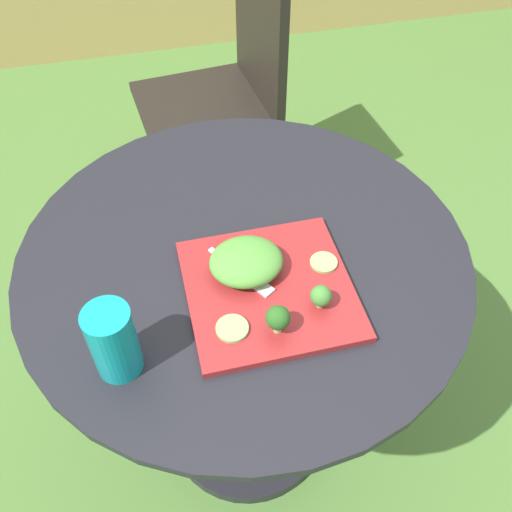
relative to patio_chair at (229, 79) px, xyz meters
name	(u,v)px	position (x,y,z in m)	size (l,w,h in m)	color
ground_plane	(248,425)	(-0.17, -0.97, -0.53)	(12.00, 12.00, 0.00)	#4C7533
patio_table	(246,334)	(-0.17, -0.97, -0.06)	(0.86, 0.86, 0.75)	black
patio_chair	(229,79)	(0.00, 0.00, 0.00)	(0.48, 0.48, 0.90)	black
salad_plate	(269,289)	(-0.15, -1.08, 0.23)	(0.29, 0.29, 0.01)	maroon
drinking_glass	(114,344)	(-0.42, -1.17, 0.29)	(0.07, 0.07, 0.14)	#0F8C93
fork	(246,275)	(-0.18, -1.05, 0.24)	(0.10, 0.14, 0.00)	silver
lettuce_mound	(246,262)	(-0.18, -1.04, 0.27)	(0.13, 0.12, 0.05)	#519338
broccoli_floret_0	(278,318)	(-0.16, -1.17, 0.28)	(0.04, 0.04, 0.06)	#99B770
broccoli_floret_1	(321,296)	(-0.07, -1.14, 0.27)	(0.04, 0.04, 0.05)	#99B770
cucumber_slice_0	(324,262)	(-0.03, -1.05, 0.24)	(0.05, 0.05, 0.01)	#8EB766
cucumber_slice_1	(232,328)	(-0.23, -1.16, 0.24)	(0.06, 0.06, 0.01)	#8EB766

